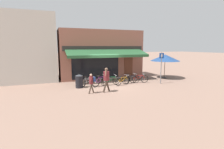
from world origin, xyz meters
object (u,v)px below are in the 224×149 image
(bicycle_red, at_px, (139,79))
(litter_bin, at_px, (79,81))
(bicycle_green, at_px, (111,81))
(bicycle_orange, at_px, (123,81))
(pedestrian_adult, at_px, (106,77))
(cafe_parasol, at_px, (165,58))
(parking_sign, at_px, (161,65))
(bicycle_purple, at_px, (101,81))
(bicycle_black, at_px, (131,79))
(bicycle_silver, at_px, (89,82))
(pedestrian_child, at_px, (92,81))

(bicycle_red, bearing_deg, litter_bin, -164.55)
(bicycle_green, height_order, bicycle_orange, bicycle_green)
(pedestrian_adult, relative_size, cafe_parasol, 0.60)
(parking_sign, bearing_deg, bicycle_purple, 170.60)
(pedestrian_adult, bearing_deg, bicycle_red, -145.76)
(bicycle_red, bearing_deg, bicycle_green, -164.14)
(bicycle_purple, height_order, bicycle_black, bicycle_purple)
(bicycle_purple, height_order, bicycle_green, bicycle_purple)
(bicycle_purple, distance_m, bicycle_green, 0.85)
(bicycle_black, bearing_deg, cafe_parasol, 13.53)
(cafe_parasol, bearing_deg, parking_sign, -132.65)
(bicycle_silver, xyz_separation_m, cafe_parasol, (7.90, 1.14, 1.65))
(bicycle_silver, height_order, cafe_parasol, cafe_parasol)
(bicycle_orange, xyz_separation_m, parking_sign, (3.16, -0.64, 1.24))
(bicycle_silver, height_order, pedestrian_adult, pedestrian_adult)
(litter_bin, xyz_separation_m, cafe_parasol, (8.65, 1.28, 1.49))
(bicycle_purple, relative_size, parking_sign, 0.63)
(bicycle_silver, xyz_separation_m, litter_bin, (-0.75, -0.14, 0.15))
(bicycle_green, relative_size, parking_sign, 0.67)
(bicycle_red, height_order, parking_sign, parking_sign)
(bicycle_silver, distance_m, pedestrian_child, 2.06)
(pedestrian_child, xyz_separation_m, cafe_parasol, (8.14, 3.13, 1.19))
(cafe_parasol, bearing_deg, pedestrian_child, -158.96)
(bicycle_orange, distance_m, pedestrian_child, 3.43)
(bicycle_purple, distance_m, bicycle_orange, 1.84)
(bicycle_black, bearing_deg, bicycle_green, 178.84)
(bicycle_green, height_order, cafe_parasol, cafe_parasol)
(bicycle_orange, xyz_separation_m, pedestrian_child, (-2.99, -1.62, 0.47))
(bicycle_green, xyz_separation_m, parking_sign, (4.14, -0.89, 1.22))
(bicycle_purple, bearing_deg, pedestrian_child, -146.84)
(bicycle_green, relative_size, pedestrian_adult, 1.05)
(bicycle_black, xyz_separation_m, cafe_parasol, (4.30, 1.23, 1.64))
(bicycle_green, bearing_deg, pedestrian_adult, -123.99)
(bicycle_silver, bearing_deg, cafe_parasol, 18.45)
(bicycle_orange, relative_size, litter_bin, 1.54)
(bicycle_black, distance_m, bicycle_red, 0.76)
(bicycle_black, distance_m, pedestrian_adult, 3.46)
(bicycle_silver, bearing_deg, parking_sign, 0.49)
(bicycle_green, bearing_deg, bicycle_silver, 169.38)
(bicycle_silver, bearing_deg, pedestrian_adult, -58.15)
(litter_bin, height_order, parking_sign, parking_sign)
(bicycle_silver, bearing_deg, bicycle_purple, -1.50)
(bicycle_purple, bearing_deg, cafe_parasol, -13.13)
(bicycle_green, xyz_separation_m, pedestrian_child, (-2.01, -1.86, 0.45))
(pedestrian_child, height_order, litter_bin, pedestrian_child)
(pedestrian_adult, bearing_deg, bicycle_orange, -134.32)
(bicycle_silver, height_order, pedestrian_child, pedestrian_child)
(bicycle_silver, height_order, bicycle_green, bicycle_green)
(bicycle_purple, bearing_deg, bicycle_orange, -29.61)
(pedestrian_adult, height_order, parking_sign, parking_sign)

